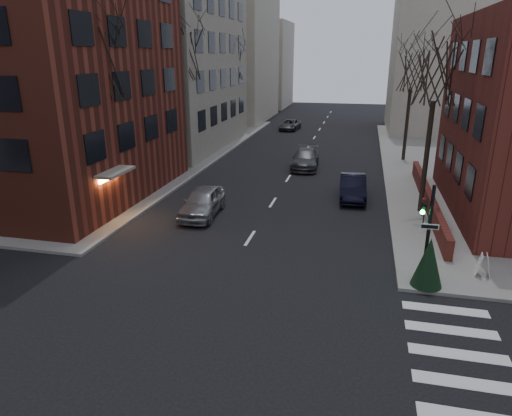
{
  "coord_description": "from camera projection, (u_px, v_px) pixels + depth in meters",
  "views": [
    {
      "loc": [
        5.17,
        -8.8,
        8.9
      ],
      "look_at": [
        0.55,
        10.97,
        2.0
      ],
      "focal_mm": 32.0,
      "sensor_mm": 36.0,
      "label": 1
    }
  ],
  "objects": [
    {
      "name": "streetlamp_far",
      "position": [
        243.0,
        97.0,
        51.22
      ],
      "size": [
        0.36,
        0.36,
        6.28
      ],
      "color": "black",
      "rests_on": "sidewalk_far_left"
    },
    {
      "name": "car_lane_far",
      "position": [
        290.0,
        125.0,
        55.8
      ],
      "size": [
        2.36,
        4.58,
        1.24
      ],
      "primitive_type": "imported",
      "rotation": [
        0.0,
        0.0,
        -0.07
      ],
      "color": "#403F45",
      "rests_on": "ground"
    },
    {
      "name": "car_lane_gray",
      "position": [
        305.0,
        159.0,
        37.13
      ],
      "size": [
        2.34,
        5.26,
        1.5
      ],
      "primitive_type": "imported",
      "rotation": [
        0.0,
        0.0,
        0.05
      ],
      "color": "#3A3B3F",
      "rests_on": "ground"
    },
    {
      "name": "building_distant_ra",
      "position": [
        455.0,
        62.0,
        52.4
      ],
      "size": [
        14.0,
        14.0,
        16.0
      ],
      "primitive_type": "cube",
      "color": "#B8AC9C",
      "rests_on": "ground"
    },
    {
      "name": "building_distant_la",
      "position": [
        219.0,
        53.0,
        63.14
      ],
      "size": [
        14.0,
        16.0,
        18.0
      ],
      "primitive_type": "cube",
      "color": "#B8AC9C",
      "rests_on": "ground"
    },
    {
      "name": "tree_right_b",
      "position": [
        412.0,
        70.0,
        37.27
      ],
      "size": [
        3.74,
        3.74,
        9.18
      ],
      "color": "#2D231C",
      "rests_on": "sidewalk_far_right"
    },
    {
      "name": "car_lane_silver",
      "position": [
        202.0,
        202.0,
        26.19
      ],
      "size": [
        2.15,
        4.79,
        1.6
      ],
      "primitive_type": "imported",
      "rotation": [
        0.0,
        0.0,
        0.06
      ],
      "color": "#939398",
      "rests_on": "ground"
    },
    {
      "name": "parked_sedan",
      "position": [
        353.0,
        187.0,
        29.24
      ],
      "size": [
        1.86,
        4.69,
        1.52
      ],
      "primitive_type": "imported",
      "rotation": [
        0.0,
        0.0,
        0.05
      ],
      "color": "black",
      "rests_on": "ground"
    },
    {
      "name": "evergreen_shrub",
      "position": [
        429.0,
        262.0,
        17.82
      ],
      "size": [
        1.48,
        1.48,
        2.02
      ],
      "primitive_type": "cone",
      "rotation": [
        0.0,
        0.0,
        -0.25
      ],
      "color": "black",
      "rests_on": "sidewalk_far_right"
    },
    {
      "name": "tree_left_a",
      "position": [
        97.0,
        62.0,
        24.17
      ],
      "size": [
        4.18,
        4.18,
        10.26
      ],
      "color": "#2D231C",
      "rests_on": "sidewalk_far_left"
    },
    {
      "name": "building_left_brick",
      "position": [
        20.0,
        52.0,
        27.75
      ],
      "size": [
        15.0,
        15.0,
        18.0
      ],
      "primitive_type": "cube",
      "color": "maroon",
      "rests_on": "ground"
    },
    {
      "name": "building_distant_lb",
      "position": [
        260.0,
        65.0,
        79.03
      ],
      "size": [
        10.0,
        12.0,
        14.0
      ],
      "primitive_type": "cube",
      "color": "#B8AC9C",
      "rests_on": "ground"
    },
    {
      "name": "sidewalk_far_left",
      "position": [
        14.0,
        146.0,
        45.97
      ],
      "size": [
        44.0,
        44.0,
        0.15
      ],
      "primitive_type": "cube",
      "color": "gray",
      "rests_on": "ground"
    },
    {
      "name": "ground",
      "position": [
        142.0,
        407.0,
        12.1
      ],
      "size": [
        160.0,
        160.0,
        0.0
      ],
      "primitive_type": "plane",
      "color": "black",
      "rests_on": "ground"
    },
    {
      "name": "traffic_signal",
      "position": [
        426.0,
        239.0,
        18.07
      ],
      "size": [
        0.76,
        0.44,
        4.0
      ],
      "color": "black",
      "rests_on": "sidewalk_far_right"
    },
    {
      "name": "tree_right_a",
      "position": [
        437.0,
        71.0,
        24.22
      ],
      "size": [
        3.96,
        3.96,
        9.72
      ],
      "color": "#2D231C",
      "rests_on": "sidewalk_far_right"
    },
    {
      "name": "tree_left_c",
      "position": [
        232.0,
        62.0,
        48.29
      ],
      "size": [
        3.96,
        3.96,
        9.72
      ],
      "color": "#2D231C",
      "rests_on": "sidewalk_far_left"
    },
    {
      "name": "tree_left_b",
      "position": [
        182.0,
        53.0,
        35.09
      ],
      "size": [
        4.4,
        4.4,
        10.8
      ],
      "color": "#2D231C",
      "rests_on": "sidewalk_far_left"
    },
    {
      "name": "low_wall_right",
      "position": [
        428.0,
        198.0,
        27.4
      ],
      "size": [
        0.35,
        16.0,
        1.0
      ],
      "primitive_type": "cube",
      "color": "#5C211A",
      "rests_on": "sidewalk_far_right"
    },
    {
      "name": "sandwich_board",
      "position": [
        483.0,
        265.0,
        18.8
      ],
      "size": [
        0.5,
        0.64,
        0.95
      ],
      "primitive_type": "cube",
      "rotation": [
        0.0,
        0.0,
        -0.14
      ],
      "color": "white",
      "rests_on": "sidewalk_far_right"
    },
    {
      "name": "streetlamp_near",
      "position": [
        172.0,
        122.0,
        32.78
      ],
      "size": [
        0.36,
        0.36,
        6.28
      ],
      "color": "black",
      "rests_on": "sidewalk_far_left"
    }
  ]
}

